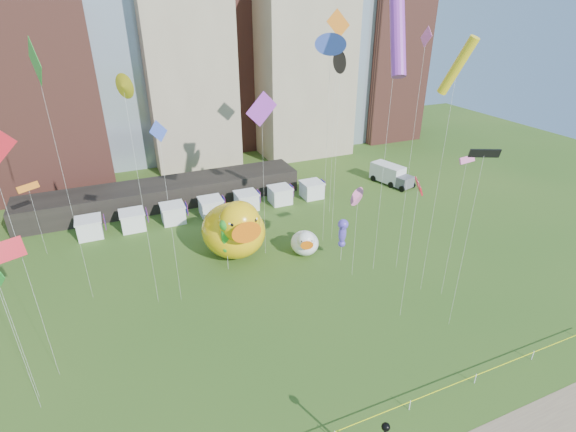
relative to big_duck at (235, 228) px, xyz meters
name	(u,v)px	position (x,y,z in m)	size (l,w,h in m)	color
skyline	(170,32)	(1.23, 36.23, 18.05)	(101.00, 23.00, 68.00)	brown
pavilion	(165,194)	(-5.02, 17.17, -1.79)	(38.00, 6.00, 3.20)	black
vendor_tents	(211,207)	(0.00, 11.17, -2.29)	(33.24, 2.80, 2.40)	white
big_duck	(235,228)	(0.00, 0.00, 0.00)	(7.01, 9.53, 7.39)	yellow
small_duck	(305,242)	(7.20, -2.92, -1.87)	(4.19, 4.74, 3.32)	white
seahorse_green	(226,233)	(-1.67, -2.56, 1.06)	(1.72, 1.93, 6.09)	silver
seahorse_purple	(343,231)	(10.34, -5.75, 0.32)	(1.50, 1.66, 5.12)	silver
box_truck	(390,174)	(28.67, 11.11, -1.89)	(4.26, 7.32, 2.93)	silver
kite_1	(358,197)	(10.01, -8.64, 5.55)	(1.62, 1.07, 9.83)	silver
kite_2	(484,155)	(13.93, -18.79, 12.29)	(2.17, 1.28, 16.20)	silver
kite_4	(457,66)	(15.00, -13.56, 17.84)	(1.75, 2.83, 23.58)	silver
kite_5	(160,139)	(-7.33, -5.76, 12.50)	(1.55, 1.09, 17.45)	silver
kite_6	(28,188)	(-19.75, 8.66, 4.79)	(2.07, 1.59, 8.58)	silver
kite_7	(398,32)	(12.65, -8.62, 20.09)	(2.55, 4.40, 27.09)	silver
kite_9	(424,54)	(15.10, -9.33, 18.34)	(0.23, 1.71, 23.98)	silver
kite_10	(341,62)	(11.69, -1.05, 16.94)	(0.54, 2.30, 21.51)	silver
kite_11	(36,66)	(-15.15, -2.07, 18.05)	(1.01, 3.42, 23.53)	silver
kite_12	(123,87)	(-9.40, -5.25, 16.61)	(0.95, 1.80, 21.00)	silver
kite_13	(331,45)	(10.59, -0.86, 18.58)	(1.79, 1.58, 23.09)	silver
kite_14	(338,28)	(14.98, 5.63, 19.71)	(3.10, 0.14, 25.14)	silver
kite_15	(262,111)	(3.14, -1.06, 12.82)	(3.40, 0.38, 18.11)	silver
kite_16	(419,187)	(10.64, -16.11, 9.30)	(1.43, 2.19, 13.15)	silver
kite_17	(467,162)	(16.39, -14.99, 10.26)	(1.84, 0.58, 14.13)	silver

